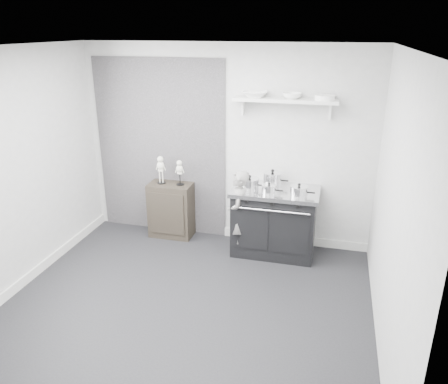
# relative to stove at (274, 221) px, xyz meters

# --- Properties ---
(ground) EXTENTS (4.00, 4.00, 0.00)m
(ground) POSITION_rel_stove_xyz_m (-0.75, -1.48, -0.46)
(ground) COLOR black
(ground) RESTS_ON ground
(room_shell) EXTENTS (4.02, 3.62, 2.71)m
(room_shell) POSITION_rel_stove_xyz_m (-0.84, -1.33, 1.18)
(room_shell) COLOR #AFAFAC
(room_shell) RESTS_ON ground
(wall_shelf) EXTENTS (1.30, 0.26, 0.24)m
(wall_shelf) POSITION_rel_stove_xyz_m (0.05, 0.20, 1.55)
(wall_shelf) COLOR silver
(wall_shelf) RESTS_ON room_shell
(stove) EXTENTS (1.13, 0.70, 0.90)m
(stove) POSITION_rel_stove_xyz_m (0.00, 0.00, 0.00)
(stove) COLOR black
(stove) RESTS_ON ground
(side_cabinet) EXTENTS (0.61, 0.36, 0.80)m
(side_cabinet) POSITION_rel_stove_xyz_m (-1.51, 0.13, -0.06)
(side_cabinet) COLOR black
(side_cabinet) RESTS_ON ground
(child) EXTENTS (0.34, 0.46, 1.17)m
(child) POSITION_rel_stove_xyz_m (-0.45, -0.18, 0.13)
(child) COLOR gray
(child) RESTS_ON ground
(pot_front_left) EXTENTS (0.33, 0.25, 0.20)m
(pot_front_left) POSITION_rel_stove_xyz_m (-0.33, -0.09, 0.53)
(pot_front_left) COLOR silver
(pot_front_left) RESTS_ON stove
(pot_back_left) EXTENTS (0.34, 0.25, 0.23)m
(pot_back_left) POSITION_rel_stove_xyz_m (-0.06, 0.12, 0.54)
(pot_back_left) COLOR silver
(pot_back_left) RESTS_ON stove
(pot_front_right) EXTENTS (0.31, 0.22, 0.17)m
(pot_front_right) POSITION_rel_stove_xyz_m (0.31, -0.16, 0.51)
(pot_front_right) COLOR silver
(pot_front_right) RESTS_ON stove
(pot_front_center) EXTENTS (0.27, 0.19, 0.15)m
(pot_front_center) POSITION_rel_stove_xyz_m (-0.06, -0.17, 0.51)
(pot_front_center) COLOR silver
(pot_front_center) RESTS_ON stove
(skeleton_full) EXTENTS (0.13, 0.08, 0.46)m
(skeleton_full) POSITION_rel_stove_xyz_m (-1.64, 0.13, 0.57)
(skeleton_full) COLOR beige
(skeleton_full) RESTS_ON side_cabinet
(skeleton_torso) EXTENTS (0.12, 0.07, 0.41)m
(skeleton_torso) POSITION_rel_stove_xyz_m (-1.36, 0.13, 0.55)
(skeleton_torso) COLOR beige
(skeleton_torso) RESTS_ON side_cabinet
(bowl_large) EXTENTS (0.31, 0.31, 0.08)m
(bowl_large) POSITION_rel_stove_xyz_m (-0.34, 0.19, 1.62)
(bowl_large) COLOR white
(bowl_large) RESTS_ON wall_shelf
(bowl_small) EXTENTS (0.23, 0.23, 0.07)m
(bowl_small) POSITION_rel_stove_xyz_m (0.13, 0.19, 1.62)
(bowl_small) COLOR white
(bowl_small) RESTS_ON wall_shelf
(plate_stack) EXTENTS (0.24, 0.24, 0.06)m
(plate_stack) POSITION_rel_stove_xyz_m (0.52, 0.19, 1.61)
(plate_stack) COLOR white
(plate_stack) RESTS_ON wall_shelf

